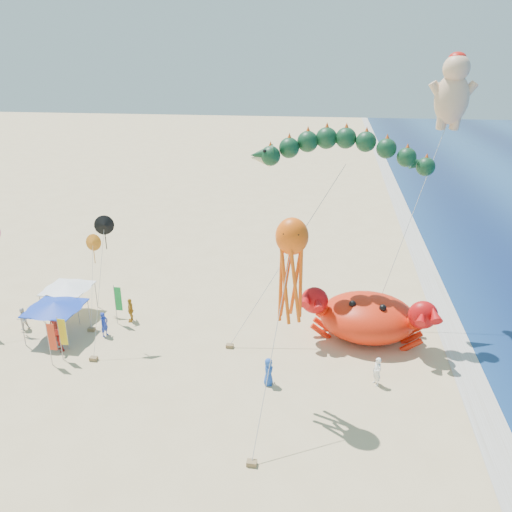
{
  "coord_description": "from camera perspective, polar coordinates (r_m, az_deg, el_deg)",
  "views": [
    {
      "loc": [
        2.9,
        -28.46,
        18.49
      ],
      "look_at": [
        -2.0,
        2.0,
        6.5
      ],
      "focal_mm": 35.0,
      "sensor_mm": 36.0,
      "label": 1
    }
  ],
  "objects": [
    {
      "name": "octopus_kite",
      "position": [
        26.32,
        4.03,
        -0.78
      ],
      "size": [
        2.33,
        6.45,
        11.11
      ],
      "color": "#FF5A0D",
      "rests_on": "ground"
    },
    {
      "name": "beachgoers",
      "position": [
        37.19,
        -16.34,
        -7.96
      ],
      "size": [
        26.29,
        7.48,
        1.89
      ],
      "color": "#1D33AB",
      "rests_on": "ground"
    },
    {
      "name": "foam_strip",
      "position": [
        35.13,
        23.18,
        -12.45
      ],
      "size": [
        320.0,
        320.0,
        0.0
      ],
      "primitive_type": "plane",
      "color": "silver",
      "rests_on": "ground"
    },
    {
      "name": "crab_inflatable",
      "position": [
        36.35,
        12.64,
        -6.72
      ],
      "size": [
        9.12,
        6.46,
        4.0
      ],
      "color": "red",
      "rests_on": "ground"
    },
    {
      "name": "dragon_kite",
      "position": [
        34.75,
        9.97,
        11.2
      ],
      "size": [
        13.5,
        7.15,
        13.99
      ],
      "color": "#0E341C",
      "rests_on": "ground"
    },
    {
      "name": "ground",
      "position": [
        34.06,
        2.85,
        -11.67
      ],
      "size": [
        320.0,
        320.0,
        0.0
      ],
      "primitive_type": "plane",
      "color": "#D1B784",
      "rests_on": "ground"
    },
    {
      "name": "feather_flags",
      "position": [
        37.12,
        -21.95,
        -6.79
      ],
      "size": [
        8.87,
        5.97,
        3.2
      ],
      "color": "gray",
      "rests_on": "ground"
    },
    {
      "name": "cherub_kite",
      "position": [
        39.01,
        21.57,
        17.26
      ],
      "size": [
        6.05,
        6.05,
        19.18
      ],
      "color": "#EAB98F",
      "rests_on": "ground"
    },
    {
      "name": "canopy_blue",
      "position": [
        38.24,
        -22.02,
        -5.25
      ],
      "size": [
        3.85,
        3.85,
        2.71
      ],
      "color": "gray",
      "rests_on": "ground"
    },
    {
      "name": "small_kites",
      "position": [
        38.08,
        -21.24,
        1.2
      ],
      "size": [
        10.32,
        7.43,
        9.1
      ],
      "color": "#FF5497",
      "rests_on": "ground"
    },
    {
      "name": "canopy_white",
      "position": [
        41.1,
        -20.76,
        -3.21
      ],
      "size": [
        3.54,
        3.54,
        2.71
      ],
      "color": "gray",
      "rests_on": "ground"
    }
  ]
}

